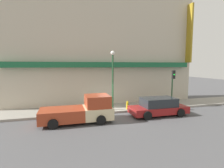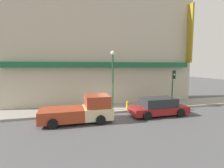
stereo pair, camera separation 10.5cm
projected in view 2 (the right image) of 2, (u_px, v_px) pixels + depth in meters
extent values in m
plane|color=#4C4C4F|center=(114.00, 114.00, 14.70)|extent=(80.00, 80.00, 0.00)
cube|color=gray|center=(109.00, 108.00, 16.17)|extent=(36.00, 3.09, 0.18)
cube|color=#BCB29E|center=(102.00, 48.00, 18.47)|extent=(19.80, 3.00, 11.74)
cube|color=#195B38|center=(106.00, 65.00, 16.93)|extent=(18.22, 0.60, 0.50)
cube|color=olive|center=(190.00, 34.00, 18.95)|extent=(0.20, 0.80, 6.27)
cube|color=beige|center=(97.00, 112.00, 12.85)|extent=(2.01, 2.02, 0.82)
cube|color=#9E381E|center=(97.00, 101.00, 12.76)|extent=(1.71, 1.86, 0.85)
cube|color=#9E381E|center=(62.00, 115.00, 12.18)|extent=(3.02, 2.02, 0.82)
cylinder|color=black|center=(96.00, 112.00, 13.86)|extent=(0.67, 0.22, 0.67)
cylinder|color=black|center=(101.00, 120.00, 11.92)|extent=(0.67, 0.22, 0.67)
cylinder|color=black|center=(54.00, 115.00, 13.04)|extent=(0.67, 0.22, 0.67)
cylinder|color=black|center=(53.00, 124.00, 11.10)|extent=(0.67, 0.22, 0.67)
cube|color=maroon|center=(158.00, 110.00, 14.18)|extent=(4.65, 1.85, 0.54)
cube|color=#23282D|center=(158.00, 102.00, 14.12)|extent=(2.70, 1.67, 0.69)
cylinder|color=black|center=(167.00, 107.00, 15.46)|extent=(0.67, 0.22, 0.67)
cylinder|color=black|center=(181.00, 113.00, 13.69)|extent=(0.67, 0.22, 0.67)
cylinder|color=black|center=(137.00, 110.00, 14.71)|extent=(0.67, 0.22, 0.67)
cylinder|color=black|center=(147.00, 116.00, 12.93)|extent=(0.67, 0.22, 0.67)
cylinder|color=yellow|center=(127.00, 106.00, 15.51)|extent=(0.20, 0.20, 0.55)
sphere|color=yellow|center=(127.00, 102.00, 15.47)|extent=(0.19, 0.19, 0.19)
cylinder|color=#1E4728|center=(113.00, 83.00, 15.01)|extent=(0.14, 0.14, 4.73)
sphere|color=silver|center=(113.00, 53.00, 14.74)|extent=(0.36, 0.36, 0.36)
cylinder|color=#1E4728|center=(172.00, 88.00, 16.93)|extent=(0.12, 0.12, 3.39)
cube|color=black|center=(174.00, 75.00, 16.64)|extent=(0.28, 0.20, 0.80)
sphere|color=green|center=(175.00, 75.00, 16.53)|extent=(0.16, 0.16, 0.16)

